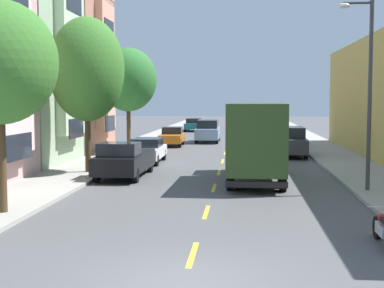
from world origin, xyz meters
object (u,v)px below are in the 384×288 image
(delivery_box_truck, at_px, (256,138))
(parked_pickup_red, at_px, (271,126))
(parked_hatchback_burgundy, at_px, (276,130))
(parked_wagon_forest, at_px, (282,137))
(street_tree_second, at_px, (87,70))
(street_lamp, at_px, (366,81))
(parked_motorcycle, at_px, (384,230))
(moving_sky_sedan, at_px, (208,131))
(parked_suv_charcoal, at_px, (290,141))
(parked_wagon_teal, at_px, (194,124))
(parked_pickup_black, at_px, (124,160))
(parked_sedan_white, at_px, (147,150))
(parked_hatchback_orange, at_px, (172,136))
(street_tree_third, at_px, (128,80))

(delivery_box_truck, height_order, parked_pickup_red, delivery_box_truck)
(parked_hatchback_burgundy, bearing_deg, parked_wagon_forest, -90.68)
(street_tree_second, distance_m, street_lamp, 13.13)
(parked_pickup_red, bearing_deg, street_lamp, -87.48)
(parked_motorcycle, bearing_deg, moving_sky_sedan, 101.11)
(street_tree_second, height_order, parked_suv_charcoal, street_tree_second)
(moving_sky_sedan, height_order, parked_motorcycle, moving_sky_sedan)
(parked_pickup_red, height_order, parked_wagon_teal, parked_pickup_red)
(parked_pickup_black, relative_size, parked_sedan_white, 1.18)
(parked_hatchback_orange, xyz_separation_m, parked_hatchback_burgundy, (8.76, 10.27, 0.00))
(parked_hatchback_orange, bearing_deg, moving_sky_sedan, 57.52)
(street_lamp, height_order, delivery_box_truck, street_lamp)
(parked_suv_charcoal, height_order, parked_motorcycle, parked_suv_charcoal)
(parked_pickup_red, relative_size, parked_suv_charcoal, 1.10)
(parked_motorcycle, bearing_deg, street_lamp, 81.38)
(parked_hatchback_orange, bearing_deg, street_tree_third, -105.69)
(parked_wagon_forest, bearing_deg, delivery_box_truck, -97.85)
(street_tree_third, xyz_separation_m, parked_motorcycle, (11.15, -22.14, -4.58))
(parked_hatchback_orange, relative_size, parked_sedan_white, 0.89)
(parked_hatchback_orange, xyz_separation_m, parked_suv_charcoal, (8.65, -7.44, 0.23))
(parked_sedan_white, relative_size, moving_sky_sedan, 0.94)
(street_tree_third, bearing_deg, parked_wagon_teal, 86.04)
(delivery_box_truck, relative_size, parked_suv_charcoal, 1.66)
(street_tree_third, distance_m, parked_sedan_white, 6.55)
(parked_wagon_teal, relative_size, parked_suv_charcoal, 0.98)
(street_lamp, bearing_deg, parked_wagon_forest, 94.82)
(parked_wagon_teal, bearing_deg, delivery_box_truck, -80.92)
(parked_motorcycle, bearing_deg, parked_hatchback_burgundy, 90.56)
(street_tree_second, xyz_separation_m, street_lamp, (12.36, -4.37, -0.75))
(street_tree_third, height_order, parked_hatchback_burgundy, street_tree_third)
(parked_hatchback_orange, relative_size, moving_sky_sedan, 0.84)
(parked_pickup_red, height_order, parked_suv_charcoal, parked_suv_charcoal)
(parked_wagon_forest, distance_m, parked_motorcycle, 28.41)
(street_lamp, relative_size, parked_hatchback_burgundy, 1.84)
(street_tree_third, height_order, parked_sedan_white, street_tree_third)
(street_tree_second, bearing_deg, street_lamp, -19.47)
(parked_wagon_forest, height_order, parked_wagon_teal, same)
(parked_hatchback_burgundy, relative_size, parked_sedan_white, 0.90)
(street_tree_third, xyz_separation_m, delivery_box_truck, (8.19, -11.44, -3.01))
(street_lamp, xyz_separation_m, parked_sedan_white, (-10.34, 9.61, -3.65))
(parked_suv_charcoal, height_order, moving_sky_sedan, same)
(parked_pickup_black, height_order, parked_hatchback_orange, parked_pickup_black)
(parked_wagon_forest, relative_size, parked_hatchback_burgundy, 1.18)
(delivery_box_truck, relative_size, parked_wagon_forest, 1.69)
(street_tree_second, distance_m, parked_wagon_teal, 37.90)
(street_lamp, distance_m, delivery_box_truck, 5.53)
(street_tree_second, xyz_separation_m, street_tree_third, (-0.00, 9.80, -0.16))
(parked_hatchback_orange, distance_m, parked_hatchback_burgundy, 13.50)
(delivery_box_truck, xyz_separation_m, moving_sky_sedan, (-3.59, 22.65, -1.00))
(parked_hatchback_burgundy, bearing_deg, delivery_box_truck, -95.09)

